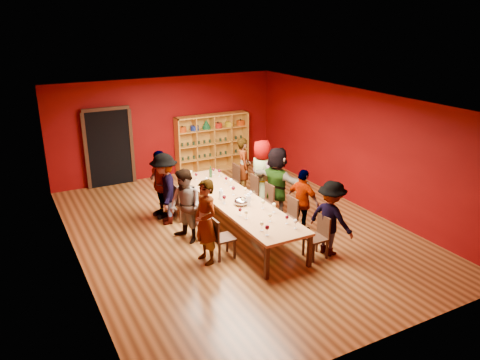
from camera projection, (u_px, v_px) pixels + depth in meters
name	position (u px, v px, depth m)	size (l,w,h in m)	color
room_shell	(236.00, 168.00, 10.37)	(7.10, 9.10, 3.04)	brown
tasting_table	(236.00, 202.00, 10.64)	(1.10, 4.50, 0.75)	#B27B4A
doorway	(109.00, 148.00, 13.39)	(1.40, 0.17, 2.30)	black
shelving_unit	(212.00, 140.00, 14.75)	(2.40, 0.40, 1.80)	#C6882C
chair_person_left_1	(220.00, 236.00, 9.46)	(0.42, 0.42, 0.89)	black
person_left_1	(206.00, 222.00, 9.20)	(0.64, 0.46, 1.74)	black
chair_person_left_2	(199.00, 217.00, 10.33)	(0.42, 0.42, 0.89)	black
person_left_2	(185.00, 206.00, 10.08)	(0.80, 0.44, 1.64)	#161F3D
chair_person_left_3	(181.00, 201.00, 11.25)	(0.42, 0.42, 0.89)	black
person_left_3	(165.00, 189.00, 10.96)	(1.11, 0.46, 1.72)	tan
chair_person_left_4	(174.00, 195.00, 11.62)	(0.42, 0.42, 0.89)	black
person_left_4	(161.00, 184.00, 11.35)	(0.99, 0.45, 1.68)	white
chair_person_right_0	(319.00, 234.00, 9.53)	(0.42, 0.42, 0.89)	black
person_right_0	(331.00, 218.00, 9.55)	(1.03, 0.43, 1.59)	#5D91C0
chair_person_right_1	(289.00, 215.00, 10.45)	(0.42, 0.42, 0.89)	black
person_right_1	(303.00, 201.00, 10.53)	(0.88, 0.40, 1.50)	#515156
chair_person_right_2	(266.00, 200.00, 11.28)	(0.42, 0.42, 0.89)	black
person_right_2	(277.00, 183.00, 11.28)	(1.65, 0.47, 1.78)	beige
chair_person_right_3	(251.00, 191.00, 11.89)	(0.42, 0.42, 0.89)	black
person_right_3	(262.00, 174.00, 11.89)	(0.87, 0.47, 1.78)	#607EC6
chair_person_right_4	(233.00, 179.00, 12.73)	(0.42, 0.42, 0.89)	black
person_right_4	(244.00, 166.00, 12.78)	(0.58, 0.43, 1.60)	pink
wine_glass_0	(267.00, 228.00, 8.86)	(0.09, 0.09, 0.22)	white
wine_glass_1	(211.00, 185.00, 11.14)	(0.08, 0.08, 0.19)	white
wine_glass_2	(196.00, 175.00, 11.87)	(0.07, 0.07, 0.18)	white
wine_glass_3	(263.00, 202.00, 10.09)	(0.08, 0.08, 0.21)	white
wine_glass_4	(226.00, 179.00, 11.60)	(0.07, 0.07, 0.18)	white
wine_glass_5	(219.00, 171.00, 12.10)	(0.08, 0.08, 0.20)	white
wine_glass_6	(270.00, 216.00, 9.46)	(0.07, 0.07, 0.18)	white
wine_glass_7	(207.00, 179.00, 11.50)	(0.08, 0.08, 0.20)	white
wine_glass_8	(240.00, 210.00, 9.73)	(0.07, 0.07, 0.18)	white
wine_glass_9	(243.00, 200.00, 10.21)	(0.08, 0.08, 0.20)	white
wine_glass_10	(207.00, 182.00, 11.25)	(0.09, 0.09, 0.22)	white
wine_glass_11	(191.00, 172.00, 11.99)	(0.08, 0.08, 0.21)	white
wine_glass_12	(224.00, 198.00, 10.34)	(0.09, 0.09, 0.21)	white
wine_glass_13	(224.00, 197.00, 10.43)	(0.08, 0.08, 0.19)	white
wine_glass_14	(262.00, 224.00, 9.06)	(0.08, 0.08, 0.20)	white
wine_glass_15	(287.00, 218.00, 9.36)	(0.08, 0.08, 0.19)	white
wine_glass_16	(251.00, 193.00, 10.60)	(0.08, 0.08, 0.20)	white
wine_glass_17	(295.00, 222.00, 9.15)	(0.08, 0.08, 0.20)	white
wine_glass_18	(274.00, 205.00, 9.89)	(0.09, 0.09, 0.22)	white
wine_glass_19	(231.00, 181.00, 11.35)	(0.09, 0.09, 0.22)	white
wine_glass_20	(245.00, 190.00, 10.86)	(0.07, 0.07, 0.18)	white
wine_glass_21	(246.00, 213.00, 9.59)	(0.08, 0.08, 0.19)	white
wine_glass_22	(213.00, 170.00, 12.26)	(0.07, 0.07, 0.18)	white
wine_glass_23	(233.00, 189.00, 10.86)	(0.09, 0.09, 0.22)	white
spittoon_bowl	(241.00, 201.00, 10.32)	(0.33, 0.33, 0.18)	#AFB1B6
carafe_a	(221.00, 195.00, 10.61)	(0.13, 0.13, 0.25)	white
carafe_b	(248.00, 200.00, 10.27)	(0.14, 0.14, 0.28)	white
wine_bottle	(211.00, 173.00, 12.05)	(0.09, 0.09, 0.30)	#14391A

